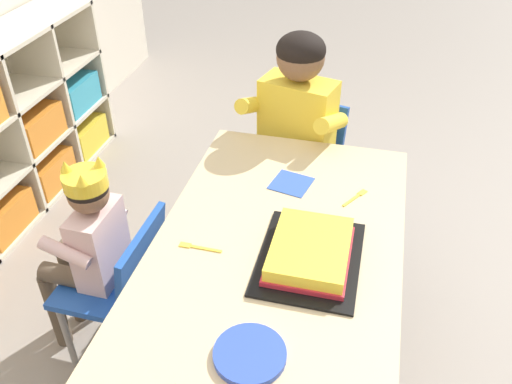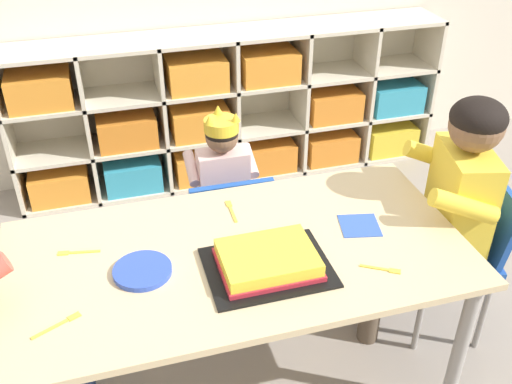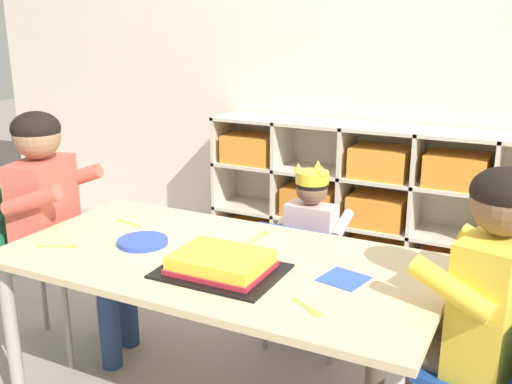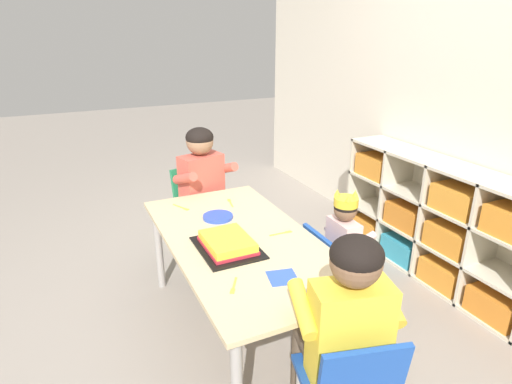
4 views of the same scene
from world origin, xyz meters
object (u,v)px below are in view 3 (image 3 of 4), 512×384
object	(u,v)px
classroom_chair_adult_side	(37,252)
child_with_crown	(315,231)
fork_near_cake_tray	(259,237)
activity_table	(220,275)
fork_near_child_seat	(128,223)
classroom_chair_blue	(304,271)
adult_helper_seated	(58,208)
birthday_cake_on_tray	(221,264)
guest_at_table_side	(473,294)
paper_plate_stack	(143,242)
classroom_chair_guest_side	(503,370)
fork_by_napkin	(308,308)
fork_beside_plate_stack	(60,246)

from	to	relation	value
classroom_chair_adult_side	child_with_crown	bearing A→B (deg)	-74.38
child_with_crown	fork_near_cake_tray	size ratio (longest dim) A/B	6.10
activity_table	fork_near_child_seat	world-z (taller)	fork_near_child_seat
classroom_chair_blue	fork_near_cake_tray	bearing A→B (deg)	80.89
classroom_chair_blue	adult_helper_seated	distance (m)	1.06
classroom_chair_blue	classroom_chair_adult_side	distance (m)	1.14
birthday_cake_on_tray	fork_near_cake_tray	world-z (taller)	birthday_cake_on_tray
classroom_chair_adult_side	guest_at_table_side	distance (m)	1.75
guest_at_table_side	fork_near_child_seat	bearing A→B (deg)	-77.90
child_with_crown	adult_helper_seated	distance (m)	1.08
adult_helper_seated	fork_near_cake_tray	distance (m)	0.87
child_with_crown	paper_plate_stack	size ratio (longest dim) A/B	4.58
classroom_chair_guest_side	fork_near_child_seat	bearing A→B (deg)	-78.84
activity_table	fork_near_child_seat	xyz separation A→B (m)	(-0.50, 0.14, 0.07)
classroom_chair_blue	guest_at_table_side	xyz separation A→B (m)	(0.71, -0.46, 0.26)
activity_table	fork_near_child_seat	bearing A→B (deg)	164.75
fork_by_napkin	adult_helper_seated	bearing A→B (deg)	17.39
child_with_crown	paper_plate_stack	world-z (taller)	child_with_crown
child_with_crown	fork_near_cake_tray	world-z (taller)	child_with_crown
fork_near_child_seat	fork_near_cake_tray	distance (m)	0.55
classroom_chair_blue	paper_plate_stack	xyz separation A→B (m)	(-0.40, -0.57, 0.26)
classroom_chair_blue	fork_near_cake_tray	world-z (taller)	fork_near_cake_tray
fork_near_child_seat	classroom_chair_adult_side	bearing A→B (deg)	-158.27
birthday_cake_on_tray	fork_by_napkin	size ratio (longest dim) A/B	3.32
child_with_crown	fork_beside_plate_stack	xyz separation A→B (m)	(-0.65, -0.83, 0.11)
classroom_chair_adult_side	fork_near_cake_tray	bearing A→B (deg)	-94.19
birthday_cake_on_tray	fork_near_cake_tray	xyz separation A→B (m)	(-0.03, 0.34, -0.02)
activity_table	birthday_cake_on_tray	world-z (taller)	birthday_cake_on_tray
classroom_chair_guest_side	fork_near_cake_tray	xyz separation A→B (m)	(-0.88, 0.17, 0.21)
guest_at_table_side	fork_by_napkin	distance (m)	0.50
activity_table	classroom_chair_adult_side	distance (m)	0.94
classroom_chair_guest_side	paper_plate_stack	size ratio (longest dim) A/B	3.67
activity_table	fork_by_napkin	bearing A→B (deg)	-27.42
classroom_chair_blue	fork_near_cake_tray	xyz separation A→B (m)	(-0.06, -0.32, 0.26)
birthday_cake_on_tray	fork_near_child_seat	world-z (taller)	birthday_cake_on_tray
adult_helper_seated	guest_at_table_side	xyz separation A→B (m)	(1.62, 0.01, -0.03)
classroom_chair_adult_side	guest_at_table_side	bearing A→B (deg)	-103.50
fork_near_cake_tray	fork_by_napkin	world-z (taller)	same
fork_beside_plate_stack	fork_by_napkin	world-z (taller)	same
activity_table	fork_by_napkin	xyz separation A→B (m)	(0.41, -0.21, 0.07)
activity_table	paper_plate_stack	world-z (taller)	paper_plate_stack
child_with_crown	guest_at_table_side	bearing A→B (deg)	142.75
paper_plate_stack	activity_table	bearing A→B (deg)	3.91
child_with_crown	paper_plate_stack	bearing A→B (deg)	60.20
classroom_chair_guest_side	fork_by_napkin	bearing A→B (deg)	-47.33
activity_table	fork_beside_plate_stack	xyz separation A→B (m)	(-0.55, -0.18, 0.07)
activity_table	birthday_cake_on_tray	size ratio (longest dim) A/B	3.88
classroom_chair_blue	fork_beside_plate_stack	size ratio (longest dim) A/B	4.34
child_with_crown	fork_near_child_seat	size ratio (longest dim) A/B	6.12
guest_at_table_side	paper_plate_stack	world-z (taller)	guest_at_table_side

